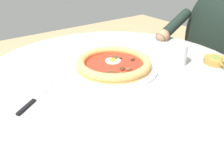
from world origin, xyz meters
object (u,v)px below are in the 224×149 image
(water_glass, at_px, (177,55))
(steak_knife, at_px, (34,100))
(pizza_on_plate, at_px, (114,64))
(dining_table, at_px, (114,104))
(ramekin_capers, at_px, (219,91))
(olive_pan, at_px, (216,60))
(cafe_chair_diner, at_px, (220,62))
(diner_person, at_px, (207,70))

(water_glass, distance_m, steak_knife, 0.56)
(pizza_on_plate, bearing_deg, dining_table, -33.53)
(ramekin_capers, bearing_deg, olive_pan, 123.73)
(dining_table, bearing_deg, cafe_chair_diner, 93.32)
(pizza_on_plate, xyz_separation_m, steak_knife, (0.04, -0.33, -0.02))
(dining_table, distance_m, water_glass, 0.32)
(ramekin_capers, distance_m, olive_pan, 0.25)
(ramekin_capers, bearing_deg, diner_person, 122.59)
(diner_person, bearing_deg, pizza_on_plate, -88.56)
(water_glass, bearing_deg, dining_table, -108.31)
(olive_pan, relative_size, cafe_chair_diner, 0.12)
(pizza_on_plate, height_order, ramekin_capers, pizza_on_plate)
(diner_person, height_order, cafe_chair_diner, diner_person)
(dining_table, height_order, ramekin_capers, ramekin_capers)
(olive_pan, bearing_deg, water_glass, -126.94)
(water_glass, xyz_separation_m, olive_pan, (0.10, 0.13, -0.02))
(ramekin_capers, relative_size, olive_pan, 0.58)
(water_glass, xyz_separation_m, diner_person, (-0.13, 0.48, -0.27))
(steak_knife, height_order, olive_pan, olive_pan)
(water_glass, bearing_deg, pizza_on_plate, -115.08)
(steak_knife, height_order, ramekin_capers, ramekin_capers)
(steak_knife, height_order, cafe_chair_diner, cafe_chair_diner)
(steak_knife, bearing_deg, dining_table, 92.14)
(steak_knife, height_order, diner_person, diner_person)
(pizza_on_plate, distance_m, ramekin_capers, 0.38)
(steak_knife, bearing_deg, ramekin_capers, 57.25)
(pizza_on_plate, height_order, water_glass, water_glass)
(pizza_on_plate, relative_size, steak_knife, 1.88)
(dining_table, bearing_deg, pizza_on_plate, 146.47)
(water_glass, bearing_deg, olive_pan, 53.06)
(dining_table, relative_size, diner_person, 0.87)
(olive_pan, bearing_deg, steak_knife, -103.65)
(diner_person, bearing_deg, water_glass, -75.29)
(dining_table, height_order, olive_pan, olive_pan)
(water_glass, distance_m, diner_person, 0.57)
(cafe_chair_diner, bearing_deg, pizza_on_plate, -88.34)
(steak_knife, distance_m, ramekin_capers, 0.57)
(olive_pan, bearing_deg, dining_table, -115.29)
(steak_knife, relative_size, diner_person, 0.15)
(pizza_on_plate, height_order, olive_pan, olive_pan)
(dining_table, relative_size, steak_knife, 5.77)
(pizza_on_plate, relative_size, water_glass, 4.05)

